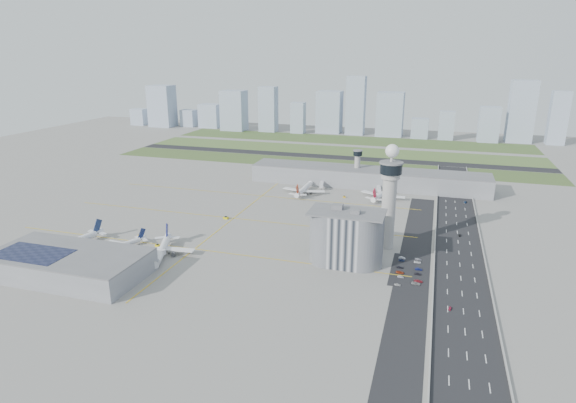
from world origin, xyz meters
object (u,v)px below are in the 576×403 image
(car_lot_1, at_px, (401,277))
(car_lot_8, at_px, (418,274))
(jet_bridge_near_2, at_px, (147,262))
(tug_4, at_px, (344,197))
(car_hw_2, at_px, (465,202))
(tug_5, at_px, (389,199))
(jet_bridge_near_0, at_px, (60,250))
(airplane_far_a, at_px, (304,186))
(car_lot_6, at_px, (416,283))
(car_hw_1, at_px, (459,235))
(jet_bridge_far_0, at_px, (322,184))
(car_lot_5, at_px, (402,258))
(control_tower, at_px, (389,193))
(airplane_near_c, at_px, (162,246))
(car_lot_2, at_px, (400,272))
(jet_bridge_far_1, at_px, (378,188))
(airplane_near_a, at_px, (72,238))
(car_lot_10, at_px, (418,262))
(tug_1, at_px, (140,236))
(car_lot_3, at_px, (400,267))
(car_lot_11, at_px, (418,259))
(airplane_near_b, at_px, (121,242))
(car_lot_9, at_px, (419,269))
(car_lot_4, at_px, (402,260))
(car_hw_4, at_px, (446,183))
(secondary_tower, at_px, (357,164))
(car_lot_0, at_px, (398,285))
(tug_3, at_px, (226,218))
(admin_building, at_px, (346,238))
(tug_0, at_px, (121,247))
(car_lot_7, at_px, (418,281))
(airplane_far_b, at_px, (383,190))
(jet_bridge_near_1, at_px, (102,256))
(tug_2, at_px, (157,245))

(car_lot_1, distance_m, car_lot_8, 10.76)
(jet_bridge_near_2, relative_size, tug_4, 4.97)
(car_hw_2, bearing_deg, tug_5, -163.93)
(jet_bridge_near_2, bearing_deg, jet_bridge_near_0, 100.00)
(car_lot_1, bearing_deg, airplane_far_a, 34.03)
(car_lot_6, bearing_deg, car_hw_1, -10.38)
(jet_bridge_far_0, height_order, car_lot_5, jet_bridge_far_0)
(control_tower, height_order, car_lot_8, control_tower)
(airplane_near_c, relative_size, car_lot_2, 10.24)
(control_tower, height_order, jet_bridge_far_1, control_tower)
(airplane_near_a, height_order, car_lot_10, airplane_near_a)
(tug_1, relative_size, car_lot_3, 0.73)
(car_lot_11, bearing_deg, jet_bridge_far_1, 12.31)
(tug_4, bearing_deg, car_lot_8, 100.21)
(airplane_near_b, relative_size, car_lot_2, 7.68)
(car_lot_9, distance_m, car_lot_10, 9.64)
(jet_bridge_far_1, xyz_separation_m, car_lot_4, (30.95, -142.77, -2.29))
(car_hw_1, distance_m, car_hw_4, 137.87)
(secondary_tower, relative_size, airplane_near_c, 0.70)
(airplane_near_a, xyz_separation_m, car_lot_4, (195.55, 39.20, -5.64))
(car_lot_0, bearing_deg, tug_3, 66.80)
(tug_5, xyz_separation_m, car_hw_1, (52.81, -68.80, -0.38))
(airplane_near_c, distance_m, tug_5, 193.96)
(admin_building, distance_m, tug_0, 138.09)
(car_lot_0, bearing_deg, car_hw_2, -8.34)
(car_lot_6, distance_m, car_lot_7, 3.25)
(airplane_far_b, relative_size, car_lot_3, 11.61)
(airplane_near_b, relative_size, airplane_far_a, 0.78)
(airplane_near_b, xyz_separation_m, jet_bridge_near_2, (29.29, -16.97, -1.92))
(secondary_tower, distance_m, car_lot_0, 200.58)
(jet_bridge_far_0, relative_size, car_lot_9, 3.57)
(car_lot_4, bearing_deg, car_hw_1, -38.99)
(car_lot_6, xyz_separation_m, car_lot_7, (1.03, 3.09, 0.01))
(airplane_far_b, relative_size, car_lot_7, 9.92)
(airplane_far_b, height_order, car_lot_7, airplane_far_b)
(jet_bridge_near_1, bearing_deg, car_lot_4, -63.16)
(tug_1, bearing_deg, control_tower, -123.15)
(secondary_tower, xyz_separation_m, car_lot_5, (52.90, -157.37, -18.17))
(car_lot_0, distance_m, car_lot_1, 9.79)
(control_tower, bearing_deg, jet_bridge_near_2, -151.10)
(secondary_tower, bearing_deg, car_lot_7, -71.12)
(jet_bridge_far_1, bearing_deg, car_lot_2, 1.12)
(tug_2, xyz_separation_m, car_lot_1, (147.99, 0.41, -0.25))
(airplane_far_a, xyz_separation_m, car_lot_11, (100.57, -115.49, -5.57))
(jet_bridge_near_0, bearing_deg, car_lot_9, -68.81)
(admin_building, distance_m, car_lot_6, 46.05)
(jet_bridge_far_0, bearing_deg, secondary_tower, 112.74)
(car_lot_11, distance_m, car_hw_2, 129.83)
(control_tower, xyz_separation_m, tug_4, (-44.78, 97.44, -34.22))
(admin_building, height_order, car_hw_4, admin_building)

